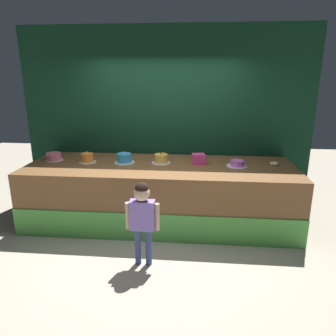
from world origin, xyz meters
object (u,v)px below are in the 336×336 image
cake_far_right (237,164)px  donut (274,164)px  pink_box (198,159)px  cake_far_left (54,157)px  cake_center (124,158)px  cake_left (87,158)px  cake_right (161,159)px  child_figure (142,213)px

cake_far_right → donut: bearing=13.0°
pink_box → cake_far_left: 2.28m
pink_box → cake_center: bearing=-178.0°
cake_left → cake_center: (0.57, 0.04, 0.00)m
cake_far_left → cake_right: 1.71m
pink_box → cake_left: 1.71m
cake_right → cake_far_left: bearing=179.9°
donut → cake_center: cake_center is taller
cake_center → cake_right: bearing=3.2°
cake_far_left → cake_right: cake_right is taller
cake_center → cake_far_right: 1.71m
pink_box → cake_far_left: (-2.28, -0.01, -0.02)m
cake_center → pink_box: bearing=2.0°
cake_far_left → cake_right: size_ratio=0.92×
cake_right → child_figure: bearing=-93.1°
child_figure → pink_box: pink_box is taller
cake_left → cake_far_right: bearing=-0.3°
cake_far_left → cake_left: bearing=-6.9°
cake_left → cake_right: cake_left is taller
child_figure → cake_left: bearing=130.4°
cake_center → cake_right: (0.57, 0.03, -0.00)m
child_figure → cake_center: 1.42m
child_figure → cake_far_right: 1.76m
child_figure → pink_box: 1.51m
child_figure → cake_far_right: (1.21, 1.25, 0.27)m
cake_far_left → cake_center: bearing=-1.7°
cake_left → cake_right: (1.14, 0.07, -0.00)m
donut → cake_left: bearing=-177.6°
donut → cake_right: bearing=-178.2°
cake_right → cake_far_right: (1.14, -0.08, -0.03)m
child_figure → cake_left: cake_left is taller
donut → cake_far_left: cake_far_left is taller
pink_box → cake_left: cake_left is taller
child_figure → cake_center: size_ratio=3.34×
child_figure → donut: (1.79, 1.38, 0.25)m
donut → pink_box: bearing=-177.7°
pink_box → donut: size_ratio=1.50×
pink_box → cake_left: size_ratio=0.70×
pink_box → cake_far_left: pink_box is taller
donut → cake_far_left: 3.43m
child_figure → cake_right: cake_right is taller
pink_box → cake_right: (-0.57, -0.01, -0.01)m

